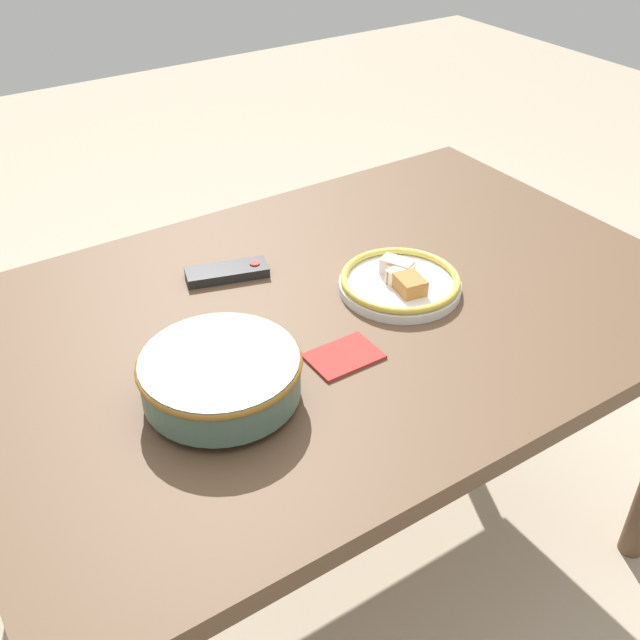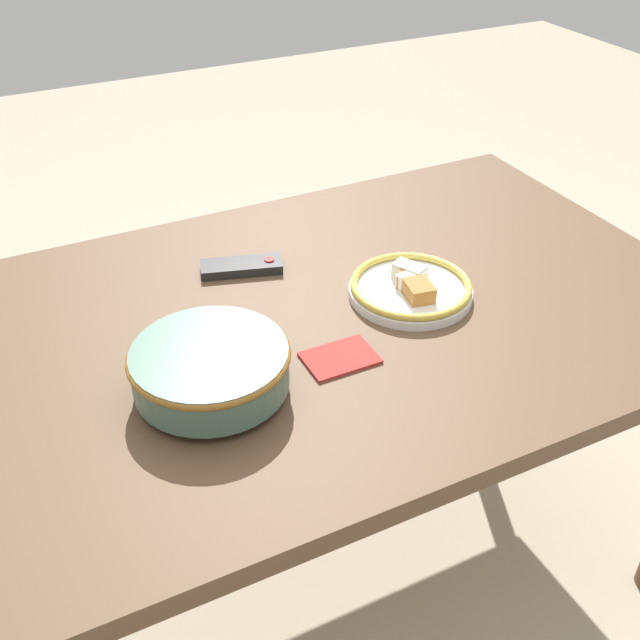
{
  "view_description": "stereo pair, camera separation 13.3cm",
  "coord_description": "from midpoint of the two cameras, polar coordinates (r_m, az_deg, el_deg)",
  "views": [
    {
      "loc": [
        -0.68,
        -0.99,
        1.57
      ],
      "look_at": [
        -0.08,
        -0.08,
        0.8
      ],
      "focal_mm": 42.0,
      "sensor_mm": 36.0,
      "label": 1
    },
    {
      "loc": [
        -0.56,
        -1.05,
        1.57
      ],
      "look_at": [
        -0.08,
        -0.08,
        0.8
      ],
      "focal_mm": 42.0,
      "sensor_mm": 36.0,
      "label": 2
    }
  ],
  "objects": [
    {
      "name": "tv_remote",
      "position": [
        1.55,
        -3.55,
        4.0
      ],
      "size": [
        0.18,
        0.1,
        0.02
      ],
      "rotation": [
        0.0,
        0.0,
        4.42
      ],
      "color": "black",
      "rests_on": "dining_table"
    },
    {
      "name": "ground_plane",
      "position": [
        1.97,
        3.24,
        -17.48
      ],
      "size": [
        8.0,
        8.0,
        0.0
      ],
      "primitive_type": "plane",
      "color": "#B7A88E"
    },
    {
      "name": "noodle_bowl",
      "position": [
        1.21,
        -5.27,
        -3.75
      ],
      "size": [
        0.26,
        0.26,
        0.09
      ],
      "color": "#4C6B5B",
      "rests_on": "dining_table"
    },
    {
      "name": "folded_napkin",
      "position": [
        1.31,
        4.44,
        -3.01
      ],
      "size": [
        0.12,
        0.09,
        0.01
      ],
      "color": "#B2332D",
      "rests_on": "dining_table"
    },
    {
      "name": "dining_table",
      "position": [
        1.49,
        4.09,
        -1.54
      ],
      "size": [
        1.42,
        0.95,
        0.76
      ],
      "color": "brown",
      "rests_on": "ground_plane"
    },
    {
      "name": "food_plate",
      "position": [
        1.48,
        9.5,
        2.35
      ],
      "size": [
        0.24,
        0.24,
        0.05
      ],
      "color": "white",
      "rests_on": "dining_table"
    }
  ]
}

